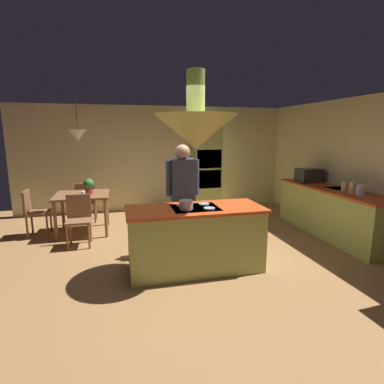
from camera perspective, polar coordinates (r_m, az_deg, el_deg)
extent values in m
plane|color=#9E7042|center=(4.67, -0.02, -13.12)|extent=(8.16, 8.16, 0.00)
cube|color=beige|center=(7.68, -6.21, 6.24)|extent=(6.80, 0.10, 2.55)
cube|color=beige|center=(6.26, 29.30, 3.80)|extent=(0.10, 7.20, 2.55)
cube|color=#A8B259|center=(4.33, 0.62, -8.98)|extent=(1.83, 0.74, 0.86)
cube|color=#D14C1E|center=(4.20, 0.63, -3.19)|extent=(1.89, 0.80, 0.04)
cube|color=black|center=(4.19, 0.63, -3.00)|extent=(0.64, 0.52, 0.01)
cylinder|color=#B2B2B7|center=(4.03, -1.11, -3.36)|extent=(0.15, 0.15, 0.02)
cylinder|color=#B2B2B7|center=(4.11, 3.25, -3.09)|extent=(0.15, 0.15, 0.02)
cylinder|color=#B2B2B7|center=(4.28, -1.88, -2.51)|extent=(0.15, 0.15, 0.02)
cylinder|color=#B2B2B7|center=(4.35, 2.25, -2.28)|extent=(0.15, 0.15, 0.02)
cube|color=#A8B259|center=(6.29, 24.60, -3.61)|extent=(0.62, 2.57, 0.86)
cube|color=#D14C1E|center=(6.20, 24.93, 0.43)|extent=(0.66, 2.61, 0.04)
cube|color=#B2B2B7|center=(6.31, 25.99, -0.05)|extent=(0.48, 0.36, 0.16)
cube|color=#A8B259|center=(7.54, 2.58, 4.78)|extent=(0.66, 0.62, 2.18)
cube|color=black|center=(7.24, 3.24, 6.19)|extent=(0.60, 0.04, 0.44)
cube|color=black|center=(7.30, 3.20, 2.44)|extent=(0.60, 0.04, 0.44)
cube|color=brown|center=(6.19, -19.89, -0.53)|extent=(0.99, 0.93, 0.04)
cylinder|color=brown|center=(5.95, -24.21, -5.07)|extent=(0.06, 0.06, 0.72)
cylinder|color=brown|center=(5.85, -15.80, -4.76)|extent=(0.06, 0.06, 0.72)
cylinder|color=brown|center=(6.72, -23.02, -3.20)|extent=(0.06, 0.06, 0.72)
cylinder|color=brown|center=(6.63, -15.59, -2.90)|extent=(0.06, 0.06, 0.72)
cylinder|color=tan|center=(4.93, -2.75, -6.51)|extent=(0.14, 0.14, 0.86)
cylinder|color=tan|center=(4.96, -0.70, -6.36)|extent=(0.14, 0.14, 0.86)
cube|color=#3F4C66|center=(4.77, -1.77, 2.28)|extent=(0.36, 0.22, 0.66)
cylinder|color=#3F4C66|center=(4.73, -4.38, 2.57)|extent=(0.09, 0.09, 0.56)
cylinder|color=#3F4C66|center=(4.82, 0.79, 2.76)|extent=(0.09, 0.09, 0.56)
sphere|color=tan|center=(4.72, -1.80, 7.49)|extent=(0.23, 0.23, 0.23)
cone|color=#A8B259|center=(4.07, 0.66, 11.22)|extent=(1.10, 1.10, 0.45)
cylinder|color=#A8B259|center=(4.10, 0.68, 18.22)|extent=(0.24, 0.24, 0.55)
cone|color=beige|center=(6.08, -20.59, 9.87)|extent=(0.32, 0.32, 0.22)
cylinder|color=black|center=(6.09, -20.86, 13.72)|extent=(0.01, 0.01, 0.60)
cube|color=brown|center=(5.52, -20.48, -5.14)|extent=(0.40, 0.40, 0.04)
cube|color=brown|center=(5.64, -20.43, -2.49)|extent=(0.40, 0.04, 0.42)
cylinder|color=brown|center=(5.45, -22.31, -7.96)|extent=(0.04, 0.04, 0.43)
cylinder|color=brown|center=(5.41, -18.71, -7.86)|extent=(0.04, 0.04, 0.43)
cylinder|color=brown|center=(5.77, -21.83, -6.88)|extent=(0.04, 0.04, 0.43)
cylinder|color=brown|center=(5.73, -18.44, -6.77)|extent=(0.04, 0.04, 0.43)
cube|color=brown|center=(6.99, -19.11, -1.71)|extent=(0.40, 0.40, 0.04)
cube|color=brown|center=(6.78, -19.36, -0.23)|extent=(0.40, 0.04, 0.42)
cylinder|color=brown|center=(7.20, -17.53, -3.11)|extent=(0.04, 0.04, 0.43)
cylinder|color=brown|center=(7.23, -20.22, -3.22)|extent=(0.04, 0.04, 0.43)
cylinder|color=brown|center=(6.87, -17.70, -3.79)|extent=(0.04, 0.04, 0.43)
cylinder|color=brown|center=(6.90, -20.52, -3.90)|extent=(0.04, 0.04, 0.43)
cube|color=brown|center=(6.39, -26.82, -3.49)|extent=(0.40, 0.40, 0.04)
cube|color=brown|center=(6.39, -28.56, -1.62)|extent=(0.04, 0.40, 0.42)
cylinder|color=brown|center=(6.25, -25.46, -5.82)|extent=(0.04, 0.04, 0.43)
cylinder|color=brown|center=(6.57, -24.88, -4.97)|extent=(0.04, 0.04, 0.43)
cylinder|color=brown|center=(6.33, -28.48, -5.88)|extent=(0.04, 0.04, 0.43)
cylinder|color=brown|center=(6.65, -27.76, -5.05)|extent=(0.04, 0.04, 0.43)
cylinder|color=#99382D|center=(6.11, -18.70, 0.16)|extent=(0.14, 0.14, 0.12)
sphere|color=#2D722D|center=(6.08, -18.78, 1.45)|extent=(0.20, 0.20, 0.20)
cylinder|color=white|center=(5.95, -19.69, -0.34)|extent=(0.07, 0.07, 0.09)
cylinder|color=silver|center=(5.70, 29.02, 0.30)|extent=(0.14, 0.14, 0.17)
cylinder|color=#E0B78C|center=(5.83, 27.84, 0.72)|extent=(0.12, 0.12, 0.19)
cylinder|color=#E0B78C|center=(5.97, 26.70, 0.92)|extent=(0.12, 0.12, 0.17)
cube|color=#232326|center=(6.78, 21.01, 2.94)|extent=(0.46, 0.36, 0.28)
cylinder|color=#B2B2B7|center=(4.02, -1.11, -2.39)|extent=(0.18, 0.18, 0.12)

